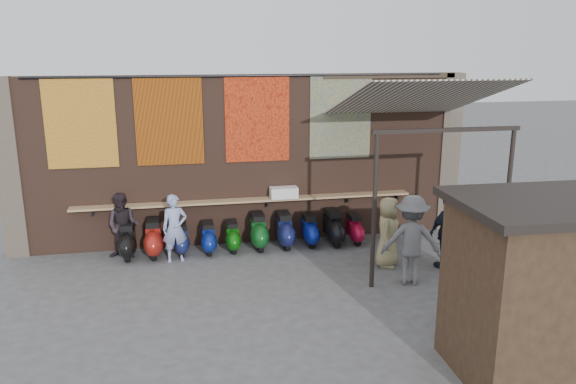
% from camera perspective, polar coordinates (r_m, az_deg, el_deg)
% --- Properties ---
extents(ground, '(70.00, 70.00, 0.00)m').
position_cam_1_polar(ground, '(11.46, -2.65, -9.19)').
color(ground, '#474749').
rests_on(ground, ground).
extents(brick_wall, '(10.00, 0.40, 4.00)m').
position_cam_1_polar(brick_wall, '(13.43, -4.48, 3.27)').
color(brick_wall, brown).
rests_on(brick_wall, ground).
extents(pier_left, '(0.50, 0.50, 4.00)m').
position_cam_1_polar(pier_left, '(13.84, -26.39, 2.13)').
color(pier_left, '#4C4238').
rests_on(pier_left, ground).
extents(pier_right, '(0.50, 0.50, 4.00)m').
position_cam_1_polar(pier_right, '(14.94, 15.79, 3.90)').
color(pier_right, '#4C4238').
rests_on(pier_right, ground).
extents(eating_counter, '(8.00, 0.32, 0.05)m').
position_cam_1_polar(eating_counter, '(13.27, -4.21, -0.85)').
color(eating_counter, '#9E7A51').
rests_on(eating_counter, brick_wall).
extents(shelf_box, '(0.65, 0.32, 0.26)m').
position_cam_1_polar(shelf_box, '(13.34, -0.43, -0.06)').
color(shelf_box, white).
rests_on(shelf_box, eating_counter).
extents(tapestry_redgold, '(1.50, 0.02, 2.00)m').
position_cam_1_polar(tapestry_redgold, '(13.13, -20.34, 6.59)').
color(tapestry_redgold, maroon).
rests_on(tapestry_redgold, brick_wall).
extents(tapestry_sun, '(1.50, 0.02, 2.00)m').
position_cam_1_polar(tapestry_sun, '(12.97, -11.98, 7.08)').
color(tapestry_sun, orange).
rests_on(tapestry_sun, brick_wall).
extents(tapestry_orange, '(1.50, 0.02, 2.00)m').
position_cam_1_polar(tapestry_orange, '(13.09, -3.13, 7.44)').
color(tapestry_orange, '#CF4319').
rests_on(tapestry_orange, brick_wall).
extents(tapestry_multi, '(1.50, 0.02, 2.00)m').
position_cam_1_polar(tapestry_multi, '(13.52, 5.37, 7.61)').
color(tapestry_multi, navy).
rests_on(tapestry_multi, brick_wall).
extents(hang_rail, '(9.50, 0.06, 0.06)m').
position_cam_1_polar(hang_rail, '(12.96, -4.53, 11.69)').
color(hang_rail, black).
rests_on(hang_rail, brick_wall).
extents(scooter_stool_0, '(0.38, 0.83, 0.79)m').
position_cam_1_polar(scooter_stool_0, '(13.12, -15.97, -4.79)').
color(scooter_stool_0, black).
rests_on(scooter_stool_0, ground).
extents(scooter_stool_1, '(0.40, 0.89, 0.84)m').
position_cam_1_polar(scooter_stool_1, '(13.05, -13.48, -4.60)').
color(scooter_stool_1, '#9F1D15').
rests_on(scooter_stool_1, ground).
extents(scooter_stool_2, '(0.33, 0.73, 0.69)m').
position_cam_1_polar(scooter_stool_2, '(13.11, -10.76, -4.72)').
color(scooter_stool_2, navy).
rests_on(scooter_stool_2, ground).
extents(scooter_stool_3, '(0.33, 0.74, 0.71)m').
position_cam_1_polar(scooter_stool_3, '(13.06, -8.08, -4.64)').
color(scooter_stool_3, navy).
rests_on(scooter_stool_3, ground).
extents(scooter_stool_4, '(0.33, 0.73, 0.69)m').
position_cam_1_polar(scooter_stool_4, '(13.12, -5.65, -4.52)').
color(scooter_stool_4, '#0F5B0D').
rests_on(scooter_stool_4, ground).
extents(scooter_stool_5, '(0.39, 0.87, 0.83)m').
position_cam_1_polar(scooter_stool_5, '(13.21, -3.03, -4.02)').
color(scooter_stool_5, '#10521D').
rests_on(scooter_stool_5, ground).
extents(scooter_stool_6, '(0.39, 0.86, 0.82)m').
position_cam_1_polar(scooter_stool_6, '(13.28, -0.35, -3.92)').
color(scooter_stool_6, '#141B4D').
rests_on(scooter_stool_6, ground).
extents(scooter_stool_7, '(0.34, 0.76, 0.73)m').
position_cam_1_polar(scooter_stool_7, '(13.44, 2.21, -3.92)').
color(scooter_stool_7, '#0D1D90').
rests_on(scooter_stool_7, ground).
extents(scooter_stool_8, '(0.39, 0.87, 0.83)m').
position_cam_1_polar(scooter_stool_8, '(13.52, 4.63, -3.62)').
color(scooter_stool_8, black).
rests_on(scooter_stool_8, ground).
extents(scooter_stool_9, '(0.33, 0.73, 0.69)m').
position_cam_1_polar(scooter_stool_9, '(13.67, 6.77, -3.76)').
color(scooter_stool_9, maroon).
rests_on(scooter_stool_9, ground).
extents(diner_left, '(0.59, 0.43, 1.51)m').
position_cam_1_polar(diner_left, '(12.57, -11.43, -3.62)').
color(diner_left, '#8B9BCB').
rests_on(diner_left, ground).
extents(diner_right, '(0.84, 0.72, 1.50)m').
position_cam_1_polar(diner_right, '(13.03, -16.39, -3.31)').
color(diner_right, '#281F25').
rests_on(diner_right, ground).
extents(shopper_navy, '(1.01, 0.60, 1.62)m').
position_cam_1_polar(shopper_navy, '(12.40, 15.92, -3.90)').
color(shopper_navy, black).
rests_on(shopper_navy, ground).
extents(shopper_grey, '(1.31, 0.95, 1.82)m').
position_cam_1_polar(shopper_grey, '(11.38, 12.40, -4.78)').
color(shopper_grey, '#5D5D63').
rests_on(shopper_grey, ground).
extents(shopper_tan, '(0.80, 0.89, 1.54)m').
position_cam_1_polar(shopper_tan, '(12.21, 10.09, -4.03)').
color(shopper_tan, '#90855C').
rests_on(shopper_tan, ground).
extents(market_stall, '(2.34, 1.78, 2.49)m').
position_cam_1_polar(market_stall, '(8.78, 24.39, -9.30)').
color(market_stall, black).
rests_on(market_stall, ground).
extents(stall_roof, '(2.62, 2.05, 0.12)m').
position_cam_1_polar(stall_roof, '(8.38, 25.30, -1.07)').
color(stall_roof, black).
rests_on(stall_roof, market_stall).
extents(stall_sign, '(1.20, 0.07, 0.50)m').
position_cam_1_polar(stall_sign, '(9.29, 21.73, -4.07)').
color(stall_sign, gold).
rests_on(stall_sign, market_stall).
extents(stall_shelf, '(1.91, 0.15, 0.06)m').
position_cam_1_polar(stall_shelf, '(9.59, 21.23, -9.15)').
color(stall_shelf, '#473321').
rests_on(stall_shelf, market_stall).
extents(awning_canvas, '(3.20, 3.28, 0.97)m').
position_cam_1_polar(awning_canvas, '(12.40, 12.92, 9.27)').
color(awning_canvas, beige).
rests_on(awning_canvas, brick_wall).
extents(awning_ledger, '(3.30, 0.08, 0.12)m').
position_cam_1_polar(awning_ledger, '(13.84, 10.32, 11.55)').
color(awning_ledger, '#33261C').
rests_on(awning_ledger, brick_wall).
extents(awning_header, '(3.00, 0.08, 0.08)m').
position_cam_1_polar(awning_header, '(11.10, 15.91, 6.08)').
color(awning_header, black).
rests_on(awning_header, awning_post_left).
extents(awning_post_left, '(0.09, 0.09, 3.10)m').
position_cam_1_polar(awning_post_left, '(10.87, 8.75, -1.97)').
color(awning_post_left, black).
rests_on(awning_post_left, ground).
extents(awning_post_right, '(0.09, 0.09, 3.10)m').
position_cam_1_polar(awning_post_right, '(12.09, 21.34, -1.14)').
color(awning_post_right, black).
rests_on(awning_post_right, ground).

